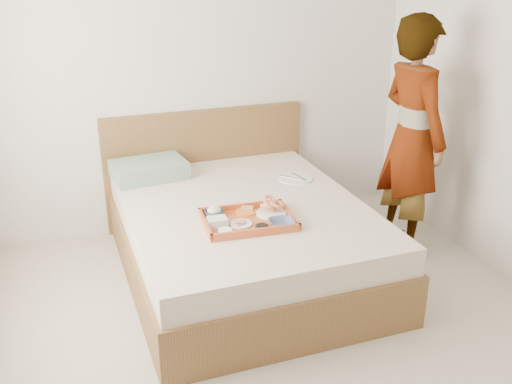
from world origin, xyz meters
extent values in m
cube|color=#BDB1A0|center=(0.00, 0.00, 0.00)|extent=(3.50, 4.00, 0.01)
cube|color=silver|center=(0.00, 2.00, 1.30)|extent=(3.50, 0.01, 2.60)
cube|color=brown|center=(0.04, 1.00, 0.27)|extent=(1.65, 2.00, 0.53)
cube|color=brown|center=(0.04, 1.97, 0.47)|extent=(1.65, 0.06, 0.95)
cube|color=gray|center=(-0.47, 1.72, 0.59)|extent=(0.57, 0.42, 0.13)
cube|color=#C3562B|center=(-0.03, 0.71, 0.56)|extent=(0.60, 0.45, 0.05)
cylinder|color=white|center=(0.14, 0.76, 0.55)|extent=(0.21, 0.21, 0.01)
imported|color=#162141|center=(0.14, 0.57, 0.56)|extent=(0.17, 0.17, 0.04)
cylinder|color=black|center=(0.00, 0.56, 0.56)|extent=(0.09, 0.09, 0.03)
cylinder|color=white|center=(-0.09, 0.67, 0.55)|extent=(0.15, 0.15, 0.01)
cylinder|color=orange|center=(0.00, 0.83, 0.55)|extent=(0.15, 0.15, 0.01)
imported|color=#162141|center=(-0.21, 0.85, 0.56)|extent=(0.13, 0.13, 0.04)
cube|color=silver|center=(-0.23, 0.71, 0.57)|extent=(0.13, 0.11, 0.05)
cylinder|color=white|center=(-0.22, 0.58, 0.56)|extent=(0.09, 0.09, 0.03)
cylinder|color=white|center=(0.56, 1.31, 0.54)|extent=(0.33, 0.33, 0.01)
imported|color=beige|center=(1.33, 0.99, 0.87)|extent=(0.44, 0.65, 1.74)
camera|label=1|loc=(-1.13, -2.44, 2.10)|focal=41.13mm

